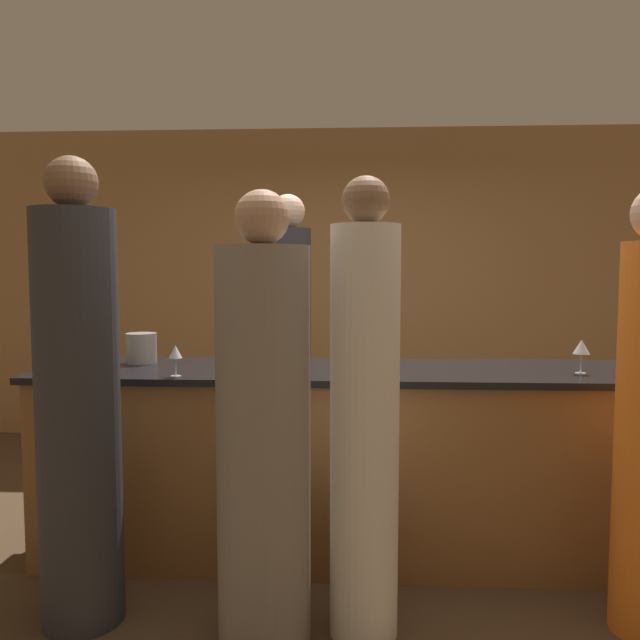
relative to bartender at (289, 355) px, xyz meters
The scene contains 13 objects.
ground_plane 1.34m from the bartender, 63.17° to the right, with size 14.00×14.00×0.00m, color #4C3823.
back_wall 1.66m from the bartender, 74.96° to the left, with size 8.00×0.06×2.80m.
bar_counter 1.03m from the bartender, 63.17° to the right, with size 3.29×0.81×1.01m.
bartender is the anchor object (origin of this frame).
guest_0 1.73m from the bartender, 115.30° to the right, with size 0.35×0.35×2.00m.
guest_1 1.65m from the bartender, 87.65° to the right, with size 0.38×0.38×1.85m.
guest_3 1.67m from the bartender, 73.26° to the right, with size 0.28×0.28×1.90m.
wine_bottle_0 0.81m from the bartender, 52.84° to the right, with size 0.07×0.07×0.27m.
ice_bucket 1.04m from the bartender, 137.90° to the right, with size 0.17×0.17×0.17m.
wine_glass_0 1.85m from the bartender, 30.90° to the right, with size 0.08×0.08×0.17m.
wine_glass_1 1.23m from the bartender, 110.97° to the right, with size 0.07×0.07×0.16m.
wine_glass_2 0.92m from the bartender, 67.11° to the right, with size 0.06×0.06×0.17m.
wine_glass_3 1.28m from the bartender, 140.26° to the right, with size 0.06×0.06×0.15m.
Camera 1 is at (0.01, -3.31, 1.52)m, focal length 35.00 mm.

